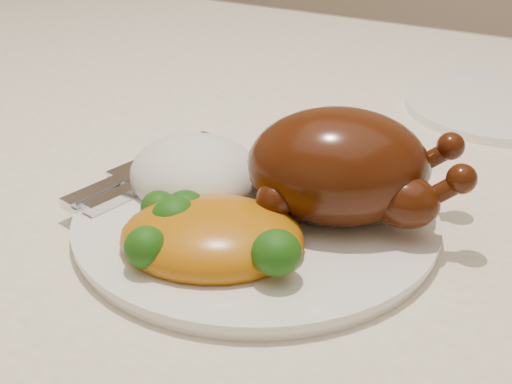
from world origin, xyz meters
The scene contains 8 objects.
dining_table centered at (0.00, 0.00, 0.67)m, with size 1.60×0.90×0.76m.
tablecloth centered at (0.00, 0.00, 0.74)m, with size 1.73×1.03×0.18m.
dinner_plate centered at (0.00, -0.18, 0.77)m, with size 0.30×0.30×0.01m, color white.
side_plate centered at (0.13, 0.19, 0.77)m, with size 0.23×0.23×0.01m, color white.
roast_chicken centered at (0.07, -0.15, 0.83)m, with size 0.20×0.16×0.09m.
rice_mound centered at (-0.07, -0.17, 0.79)m, with size 0.15×0.14×0.07m.
mac_and_cheese centered at (0.00, -0.25, 0.79)m, with size 0.17×0.16×0.05m.
cutlery centered at (-0.12, -0.19, 0.79)m, with size 0.06×0.19×0.01m.
Camera 1 is at (0.25, -0.64, 1.08)m, focal length 50.00 mm.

